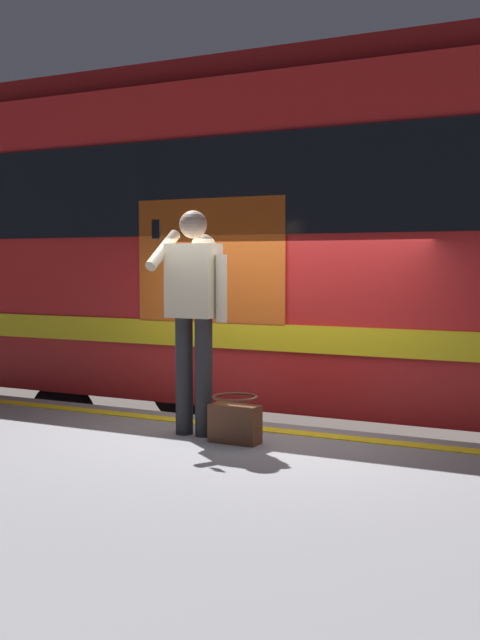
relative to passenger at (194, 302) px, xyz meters
name	(u,v)px	position (x,y,z in m)	size (l,w,h in m)	color
ground_plane	(275,529)	(-0.38, -0.72, -1.99)	(25.61, 25.61, 0.00)	#4C4742
platform	(140,554)	(-0.38, 1.34, -1.53)	(17.08, 4.13, 0.93)	gray
safety_line	(261,429)	(-0.38, -0.42, -1.06)	(16.73, 0.16, 0.01)	yellow
track_rail_near	(323,487)	(-0.38, -1.85, -1.91)	(22.20, 0.08, 0.16)	slate
track_rail_far	(368,456)	(-0.38, -3.29, -1.91)	(22.20, 0.08, 0.16)	slate
passenger	(194,302)	(0.00, 0.00, 0.00)	(0.57, 0.55, 1.78)	#262628
handbag	(235,421)	(-0.42, 0.11, -0.89)	(0.39, 0.35, 0.36)	#59331E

